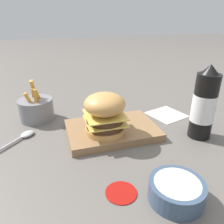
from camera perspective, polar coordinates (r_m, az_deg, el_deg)
The scene contains 9 objects.
ground_plane at distance 0.69m, azimuth -1.78°, elevation -5.30°, with size 6.00×6.00×0.00m, color #5B5651.
serving_board at distance 0.68m, azimuth -0.00°, elevation -4.71°, with size 0.27×0.19×0.02m.
burger at distance 0.62m, azimuth -1.88°, elevation -0.25°, with size 0.12×0.12×0.12m.
ketchup_bottle at distance 0.68m, azimuth 22.86°, elevation 1.63°, with size 0.07×0.07×0.22m.
fries_basket at distance 0.81m, azimuth -19.17°, elevation 0.82°, with size 0.12×0.12×0.14m.
side_bowl at distance 0.48m, azimuth 16.45°, elevation -19.04°, with size 0.11×0.11×0.04m.
spoon at distance 0.71m, azimuth -22.56°, elevation -6.11°, with size 0.13×0.14×0.01m.
ketchup_puddle at distance 0.49m, azimuth 2.40°, elevation -20.21°, with size 0.07×0.07×0.00m.
parchment_square at distance 0.83m, azimuth 14.06°, elevation -0.60°, with size 0.15×0.15×0.00m.
Camera 1 is at (-0.15, -0.58, 0.34)m, focal length 35.00 mm.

